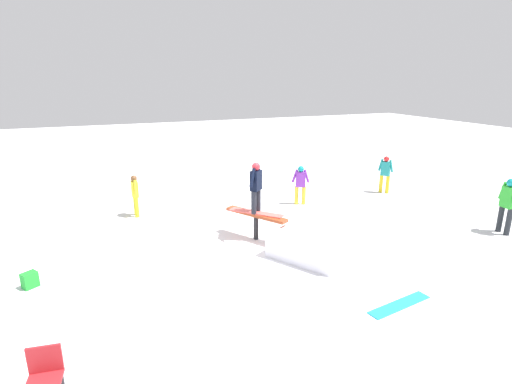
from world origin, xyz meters
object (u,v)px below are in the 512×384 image
(folding_chair, at_px, (45,383))
(backpack_on_snow, at_px, (30,280))
(rail_feature, at_px, (256,218))
(bystander_green, at_px, (507,203))
(bystander_teal, at_px, (385,172))
(bystander_purple, at_px, (300,183))
(bystander_yellow, at_px, (135,193))
(loose_snowboard_cyan, at_px, (400,305))
(main_rider_on_rail, at_px, (256,189))

(folding_chair, xyz_separation_m, backpack_on_snow, (3.77, 0.62, -0.24))
(folding_chair, bearing_deg, rail_feature, 49.69)
(bystander_green, distance_m, backpack_on_snow, 12.35)
(bystander_teal, bearing_deg, rail_feature, -104.17)
(bystander_purple, xyz_separation_m, folding_chair, (-6.67, 7.49, -0.36))
(bystander_teal, height_order, bystander_green, bystander_green)
(bystander_purple, bearing_deg, bystander_yellow, 15.63)
(rail_feature, xyz_separation_m, bystander_teal, (2.34, -6.33, 0.18))
(rail_feature, distance_m, bystander_teal, 6.75)
(bystander_green, xyz_separation_m, folding_chair, (-2.04, 11.59, -0.50))
(rail_feature, distance_m, folding_chair, 6.53)
(bystander_purple, distance_m, loose_snowboard_cyan, 6.65)
(main_rider_on_rail, distance_m, backpack_on_snow, 5.66)
(folding_chair, bearing_deg, bystander_yellow, 82.89)
(rail_feature, distance_m, bystander_yellow, 4.30)
(main_rider_on_rail, bearing_deg, bystander_green, -150.77)
(bystander_green, height_order, backpack_on_snow, bystander_green)
(rail_feature, distance_m, backpack_on_snow, 5.53)
(main_rider_on_rail, relative_size, loose_snowboard_cyan, 0.93)
(bystander_yellow, height_order, loose_snowboard_cyan, bystander_yellow)
(main_rider_on_rail, height_order, bystander_teal, main_rider_on_rail)
(bystander_yellow, xyz_separation_m, bystander_green, (-5.54, -9.57, 0.15))
(bystander_teal, relative_size, bystander_yellow, 1.06)
(loose_snowboard_cyan, height_order, folding_chair, folding_chair)
(loose_snowboard_cyan, bearing_deg, bystander_purple, -110.00)
(bystander_yellow, relative_size, loose_snowboard_cyan, 0.89)
(backpack_on_snow, bearing_deg, bystander_green, -41.03)
(bystander_yellow, xyz_separation_m, folding_chair, (-7.58, 2.02, -0.34))
(bystander_yellow, bearing_deg, rail_feature, 40.33)
(bystander_yellow, distance_m, bystander_green, 11.06)
(bystander_purple, xyz_separation_m, loose_snowboard_cyan, (-6.48, 1.29, -0.76))
(bystander_teal, distance_m, backpack_on_snow, 12.18)
(bystander_yellow, bearing_deg, bystander_teal, 83.46)
(bystander_teal, bearing_deg, folding_chair, -93.55)
(main_rider_on_rail, height_order, bystander_green, main_rider_on_rail)
(bystander_purple, bearing_deg, backpack_on_snow, 44.83)
(loose_snowboard_cyan, relative_size, folding_chair, 1.72)
(bystander_teal, height_order, backpack_on_snow, bystander_teal)
(bystander_green, distance_m, loose_snowboard_cyan, 5.77)
(rail_feature, height_order, bystander_green, bystander_green)
(folding_chair, bearing_deg, bystander_green, 17.78)
(rail_feature, relative_size, bystander_yellow, 1.33)
(bystander_teal, height_order, bystander_yellow, bystander_teal)
(bystander_teal, bearing_deg, backpack_on_snow, -110.53)
(main_rider_on_rail, bearing_deg, bystander_purple, -90.57)
(bystander_purple, relative_size, bystander_green, 0.85)
(main_rider_on_rail, bearing_deg, folding_chair, 90.12)
(bystander_purple, distance_m, bystander_green, 6.18)
(bystander_teal, xyz_separation_m, bystander_yellow, (0.88, 9.17, -0.05))
(bystander_purple, bearing_deg, bystander_green, 156.75)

